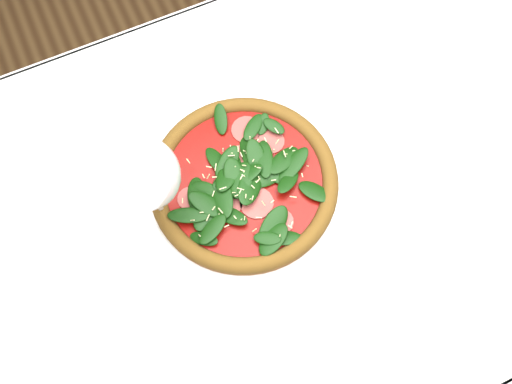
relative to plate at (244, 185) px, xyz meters
name	(u,v)px	position (x,y,z in m)	size (l,w,h in m)	color
ground	(275,286)	(0.07, -0.03, -0.76)	(6.00, 6.00, 0.00)	brown
dining_table	(287,209)	(0.07, -0.03, -0.11)	(1.21, 0.81, 0.75)	white
plate	(244,185)	(0.00, 0.00, 0.00)	(0.35, 0.35, 0.01)	white
pizza	(244,180)	(0.00, 0.00, 0.02)	(0.36, 0.36, 0.04)	brown
wine_glass	(146,176)	(-0.14, 0.01, 0.15)	(0.09, 0.09, 0.23)	white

